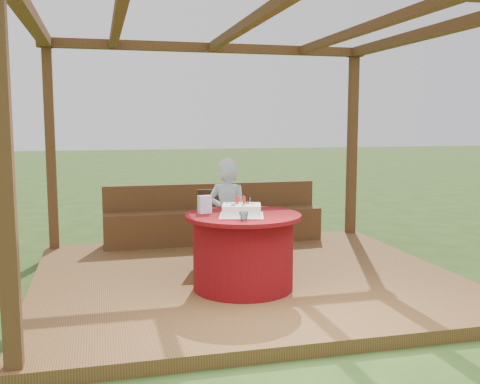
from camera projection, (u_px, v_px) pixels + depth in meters
name	position (u px, v px, depth m)	size (l,w,h in m)	color
ground	(246.00, 285.00, 6.17)	(60.00, 60.00, 0.00)	#2C4C19
deck	(246.00, 279.00, 6.17)	(4.50, 4.00, 0.12)	brown
pergola	(246.00, 62.00, 5.87)	(4.50, 4.00, 2.72)	brown
bench	(214.00, 223.00, 7.78)	(3.00, 0.42, 0.80)	brown
table	(243.00, 251.00, 5.60)	(1.15, 1.15, 0.76)	maroon
chair	(215.00, 224.00, 6.58)	(0.50, 0.50, 0.86)	#321F0F
elderly_woman	(228.00, 214.00, 6.28)	(0.53, 0.45, 1.26)	#A6D8F7
birthday_cake	(242.00, 210.00, 5.45)	(0.52, 0.52, 0.19)	white
gift_bag	(205.00, 204.00, 5.60)	(0.12, 0.08, 0.18)	#EC99CA
drinking_glass	(244.00, 216.00, 5.18)	(0.09, 0.09, 0.08)	silver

